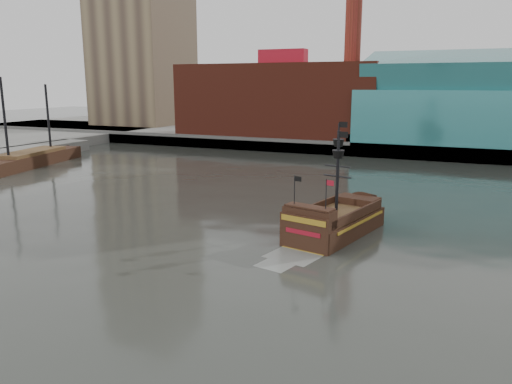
% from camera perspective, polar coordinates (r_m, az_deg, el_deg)
% --- Properties ---
extents(ground, '(400.00, 400.00, 0.00)m').
position_cam_1_polar(ground, '(34.63, -5.08, -10.02)').
color(ground, '#242622').
rests_on(ground, ground).
extents(promenade_far, '(220.00, 60.00, 2.00)m').
position_cam_1_polar(promenade_far, '(121.64, 16.19, 6.11)').
color(promenade_far, slate).
rests_on(promenade_far, ground).
extents(seawall, '(220.00, 1.00, 2.60)m').
position_cam_1_polar(seawall, '(92.61, 13.75, 4.62)').
color(seawall, '#4C4C49').
rests_on(seawall, ground).
extents(skyline, '(149.00, 45.00, 62.00)m').
position_cam_1_polar(skyline, '(113.65, 19.13, 17.44)').
color(skyline, '#776547').
rests_on(skyline, promenade_far).
extents(pirate_ship, '(7.22, 14.70, 10.57)m').
position_cam_1_polar(pirate_ship, '(44.57, 8.97, -3.69)').
color(pirate_ship, black).
rests_on(pirate_ship, ground).
extents(docked_vessel, '(9.38, 22.21, 14.73)m').
position_cam_1_polar(docked_vessel, '(88.98, -24.24, 3.35)').
color(docked_vessel, black).
rests_on(docked_vessel, ground).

